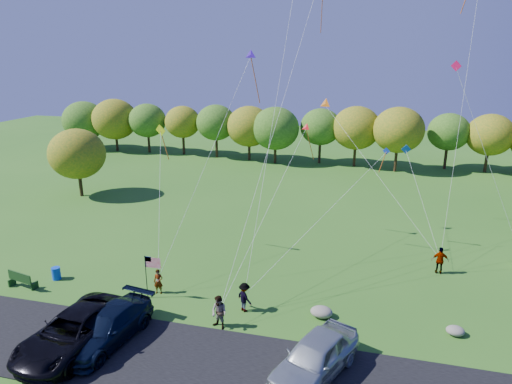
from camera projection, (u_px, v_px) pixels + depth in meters
ground at (234, 321)px, 25.10m from camera, size 140.00×140.00×0.00m
asphalt_lane at (209, 367)px, 21.39m from camera, size 44.00×6.00×0.06m
treeline at (324, 131)px, 57.01m from camera, size 76.39×27.89×8.22m
minivan_dark at (74, 331)px, 22.56m from camera, size 3.62×6.81×1.82m
minivan_navy at (107, 327)px, 23.05m from camera, size 3.16×6.01×1.66m
minivan_silver at (315, 357)px, 20.61m from camera, size 4.20×5.90×1.87m
flyer_a at (158, 282)px, 27.82m from camera, size 0.62×0.45×1.57m
flyer_b at (219, 312)px, 24.23m from camera, size 1.12×1.01×1.89m
flyer_c at (244, 297)px, 25.89m from camera, size 1.29×1.18×1.74m
flyer_d at (440, 260)px, 30.30m from camera, size 1.10×0.47×1.86m
park_bench at (21, 280)px, 28.45m from camera, size 2.00×0.73×1.11m
trash_barrel at (56, 273)px, 29.65m from camera, size 0.55×0.55×0.82m
flag_assembly at (150, 267)px, 26.84m from camera, size 1.02×0.66×2.77m
boulder_near at (321, 312)px, 25.44m from camera, size 1.24×0.97×0.62m
boulder_far at (455, 331)px, 23.84m from camera, size 0.94×0.79×0.49m
kites_aloft at (332, 9)px, 30.38m from camera, size 20.39×7.54×18.72m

